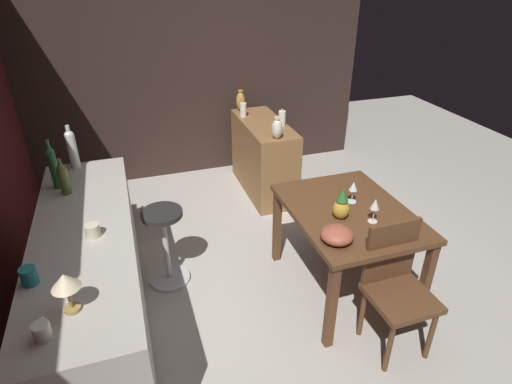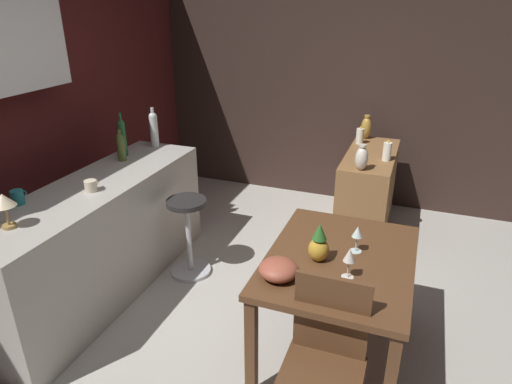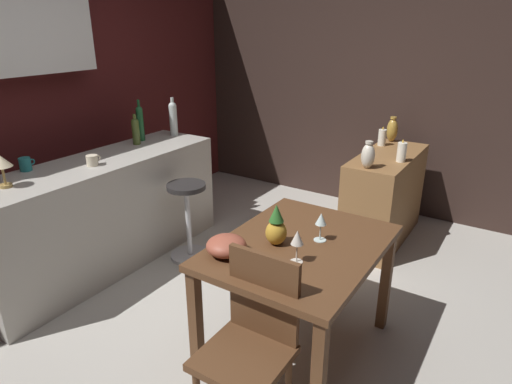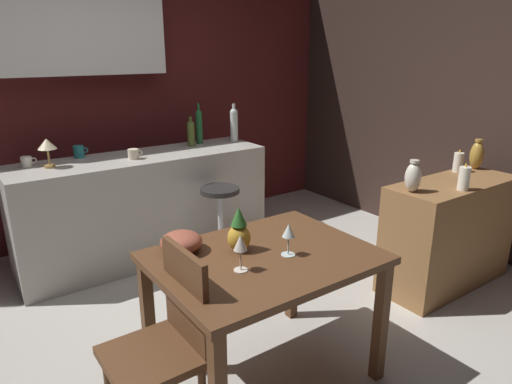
{
  "view_description": "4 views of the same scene",
  "coord_description": "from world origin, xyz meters",
  "px_view_note": "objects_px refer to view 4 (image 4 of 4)",
  "views": [
    {
      "loc": [
        -2.3,
        1.0,
        2.37
      ],
      "look_at": [
        0.33,
        0.13,
        0.82
      ],
      "focal_mm": 29.39,
      "sensor_mm": 36.0,
      "label": 1
    },
    {
      "loc": [
        -2.3,
        -0.82,
        2.15
      ],
      "look_at": [
        0.46,
        0.22,
        0.86
      ],
      "focal_mm": 31.33,
      "sensor_mm": 36.0,
      "label": 2
    },
    {
      "loc": [
        -2.01,
        -1.48,
        1.92
      ],
      "look_at": [
        0.49,
        0.14,
        0.76
      ],
      "focal_mm": 30.95,
      "sensor_mm": 36.0,
      "label": 3
    },
    {
      "loc": [
        -1.26,
        -2.2,
        1.75
      ],
      "look_at": [
        0.48,
        0.28,
        0.79
      ],
      "focal_mm": 31.88,
      "sensor_mm": 36.0,
      "label": 4
    }
  ],
  "objects_px": {
    "cup_white": "(27,162)",
    "cup_cream": "(134,154)",
    "wine_bottle_clear": "(234,124)",
    "cup_teal": "(79,152)",
    "counter_lamp": "(47,146)",
    "wine_glass_left": "(289,232)",
    "vase_brass": "(477,155)",
    "chair_near_window": "(166,341)",
    "pineapple_centerpiece": "(239,232)",
    "wine_glass_right": "(240,244)",
    "fruit_bowl": "(181,242)",
    "dining_table": "(264,272)",
    "pillar_candle_tall": "(458,162)",
    "pillar_candle_short": "(464,179)",
    "wine_bottle_green": "(199,125)",
    "sideboard_cabinet": "(448,234)",
    "wine_bottle_olive": "(191,132)",
    "bar_stool": "(221,224)",
    "vase_ceramic_ivory": "(413,177)"
  },
  "relations": [
    {
      "from": "wine_bottle_clear",
      "to": "fruit_bowl",
      "type": "bearing_deg",
      "value": -130.0
    },
    {
      "from": "wine_glass_right",
      "to": "fruit_bowl",
      "type": "bearing_deg",
      "value": 110.64
    },
    {
      "from": "fruit_bowl",
      "to": "vase_brass",
      "type": "distance_m",
      "value": 2.57
    },
    {
      "from": "wine_bottle_green",
      "to": "vase_brass",
      "type": "bearing_deg",
      "value": -50.56
    },
    {
      "from": "dining_table",
      "to": "chair_near_window",
      "type": "xyz_separation_m",
      "value": [
        -0.58,
        -0.05,
        -0.15
      ]
    },
    {
      "from": "sideboard_cabinet",
      "to": "bar_stool",
      "type": "distance_m",
      "value": 1.78
    },
    {
      "from": "wine_bottle_olive",
      "to": "cup_white",
      "type": "bearing_deg",
      "value": 179.15
    },
    {
      "from": "chair_near_window",
      "to": "pineapple_centerpiece",
      "type": "relative_size",
      "value": 3.79
    },
    {
      "from": "wine_bottle_olive",
      "to": "wine_glass_left",
      "type": "bearing_deg",
      "value": -104.05
    },
    {
      "from": "pineapple_centerpiece",
      "to": "pillar_candle_tall",
      "type": "distance_m",
      "value": 2.11
    },
    {
      "from": "cup_teal",
      "to": "vase_brass",
      "type": "bearing_deg",
      "value": -36.2
    },
    {
      "from": "cup_white",
      "to": "cup_cream",
      "type": "distance_m",
      "value": 0.78
    },
    {
      "from": "chair_near_window",
      "to": "wine_glass_left",
      "type": "xyz_separation_m",
      "value": [
        0.68,
        -0.02,
        0.37
      ]
    },
    {
      "from": "wine_bottle_green",
      "to": "cup_white",
      "type": "height_order",
      "value": "wine_bottle_green"
    },
    {
      "from": "sideboard_cabinet",
      "to": "wine_bottle_olive",
      "type": "relative_size",
      "value": 4.1
    },
    {
      "from": "pineapple_centerpiece",
      "to": "dining_table",
      "type": "bearing_deg",
      "value": -57.25
    },
    {
      "from": "pillar_candle_tall",
      "to": "vase_brass",
      "type": "bearing_deg",
      "value": -8.38
    },
    {
      "from": "vase_brass",
      "to": "wine_bottle_clear",
      "type": "bearing_deg",
      "value": 124.74
    },
    {
      "from": "counter_lamp",
      "to": "wine_glass_left",
      "type": "bearing_deg",
      "value": -69.53
    },
    {
      "from": "wine_glass_left",
      "to": "vase_brass",
      "type": "height_order",
      "value": "vase_brass"
    },
    {
      "from": "wine_bottle_olive",
      "to": "cup_cream",
      "type": "height_order",
      "value": "wine_bottle_olive"
    },
    {
      "from": "cup_teal",
      "to": "cup_white",
      "type": "bearing_deg",
      "value": -166.21
    },
    {
      "from": "pineapple_centerpiece",
      "to": "wine_bottle_olive",
      "type": "xyz_separation_m",
      "value": [
        0.68,
        1.83,
        0.19
      ]
    },
    {
      "from": "bar_stool",
      "to": "wine_glass_right",
      "type": "xyz_separation_m",
      "value": [
        -0.71,
        -1.4,
        0.52
      ]
    },
    {
      "from": "fruit_bowl",
      "to": "cup_cream",
      "type": "bearing_deg",
      "value": 77.91
    },
    {
      "from": "sideboard_cabinet",
      "to": "vase_brass",
      "type": "relative_size",
      "value": 4.56
    },
    {
      "from": "pillar_candle_tall",
      "to": "pineapple_centerpiece",
      "type": "bearing_deg",
      "value": -177.6
    },
    {
      "from": "dining_table",
      "to": "bar_stool",
      "type": "distance_m",
      "value": 1.45
    },
    {
      "from": "pineapple_centerpiece",
      "to": "counter_lamp",
      "type": "bearing_deg",
      "value": 107.45
    },
    {
      "from": "pineapple_centerpiece",
      "to": "counter_lamp",
      "type": "relative_size",
      "value": 1.1
    },
    {
      "from": "chair_near_window",
      "to": "wine_bottle_green",
      "type": "relative_size",
      "value": 2.45
    },
    {
      "from": "pineapple_centerpiece",
      "to": "cup_teal",
      "type": "bearing_deg",
      "value": 98.06
    },
    {
      "from": "vase_ceramic_ivory",
      "to": "counter_lamp",
      "type": "bearing_deg",
      "value": 137.3
    },
    {
      "from": "bar_stool",
      "to": "pineapple_centerpiece",
      "type": "distance_m",
      "value": 1.43
    },
    {
      "from": "pillar_candle_tall",
      "to": "vase_ceramic_ivory",
      "type": "bearing_deg",
      "value": -170.57
    },
    {
      "from": "counter_lamp",
      "to": "vase_ceramic_ivory",
      "type": "height_order",
      "value": "counter_lamp"
    },
    {
      "from": "wine_glass_right",
      "to": "wine_bottle_green",
      "type": "distance_m",
      "value": 2.29
    },
    {
      "from": "wine_bottle_green",
      "to": "vase_ceramic_ivory",
      "type": "bearing_deg",
      "value": -73.4
    },
    {
      "from": "wine_glass_right",
      "to": "cup_cream",
      "type": "height_order",
      "value": "cup_cream"
    },
    {
      "from": "pillar_candle_short",
      "to": "sideboard_cabinet",
      "type": "bearing_deg",
      "value": 44.6
    },
    {
      "from": "dining_table",
      "to": "wine_glass_left",
      "type": "distance_m",
      "value": 0.25
    },
    {
      "from": "wine_glass_left",
      "to": "fruit_bowl",
      "type": "xyz_separation_m",
      "value": [
        -0.43,
        0.35,
        -0.07
      ]
    },
    {
      "from": "sideboard_cabinet",
      "to": "counter_lamp",
      "type": "height_order",
      "value": "counter_lamp"
    },
    {
      "from": "wine_bottle_green",
      "to": "cup_white",
      "type": "xyz_separation_m",
      "value": [
        -1.48,
        -0.04,
        -0.13
      ]
    },
    {
      "from": "wine_bottle_clear",
      "to": "cup_teal",
      "type": "distance_m",
      "value": 1.4
    },
    {
      "from": "cup_cream",
      "to": "cup_teal",
      "type": "relative_size",
      "value": 1.03
    },
    {
      "from": "chair_near_window",
      "to": "vase_brass",
      "type": "relative_size",
      "value": 3.77
    },
    {
      "from": "cup_cream",
      "to": "pillar_candle_short",
      "type": "distance_m",
      "value": 2.47
    },
    {
      "from": "sideboard_cabinet",
      "to": "wine_glass_right",
      "type": "distance_m",
      "value": 2.02
    },
    {
      "from": "wine_glass_left",
      "to": "fruit_bowl",
      "type": "height_order",
      "value": "wine_glass_left"
    }
  ]
}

